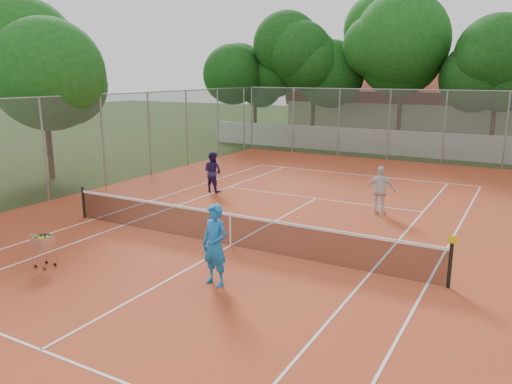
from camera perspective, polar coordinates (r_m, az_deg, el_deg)
The scene contains 12 objects.
ground at distance 14.47m, azimuth -2.92°, elevation -6.22°, with size 120.00×120.00×0.00m, color #1A330D.
court_pad at distance 14.46m, azimuth -2.92°, elevation -6.18°, with size 18.00×34.00×0.02m, color #B44323.
court_lines at distance 14.46m, azimuth -2.92°, elevation -6.13°, with size 10.98×23.78×0.01m, color white.
tennis_net at distance 14.31m, azimuth -2.94°, elevation -4.29°, with size 11.88×0.10×0.98m, color black.
perimeter_fence at distance 13.93m, azimuth -3.02°, elevation 1.56°, with size 18.00×34.00×4.00m, color slate.
boundary_wall at distance 31.65m, azimuth 15.74°, elevation 5.42°, with size 26.00×0.30×1.50m, color white.
clubhouse at distance 41.66m, azimuth 16.50°, elevation 9.17°, with size 16.40×9.00×4.40m, color beige.
tropical_trees at distance 34.31m, azimuth 17.43°, elevation 13.02°, with size 29.00×19.00×10.00m, color #0D360F.
player_near at distance 11.62m, azimuth -4.71°, elevation -6.08°, with size 0.70×0.46×1.93m, color blue.
player_far_left at distance 20.88m, azimuth -4.98°, elevation 2.31°, with size 0.82×0.64×1.69m, color #291A50.
player_far_right at distance 17.97m, azimuth 14.05°, elevation 0.18°, with size 1.00×0.42×1.70m, color silver.
ball_hopper at distance 13.84m, azimuth -23.09°, elevation -6.15°, with size 0.44×0.44×0.92m, color #B9BAC0.
Camera 1 is at (7.29, -11.52, 4.84)m, focal length 35.00 mm.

